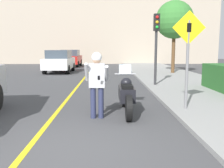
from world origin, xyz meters
TOP-DOWN VIEW (x-y plane):
  - ground_plane at (0.00, 0.00)m, footprint 80.00×80.00m
  - sidewalk_curb at (4.80, 4.00)m, footprint 4.40×44.00m
  - road_center_line at (-0.60, 6.00)m, footprint 0.12×36.00m
  - building_backdrop at (0.00, 26.00)m, footprint 28.00×1.20m
  - motorcycle at (1.36, 2.55)m, footprint 0.62×2.25m
  - person_biker at (0.56, 2.05)m, footprint 0.59×0.47m
  - crossing_sign at (3.03, 2.61)m, footprint 0.91×0.08m
  - traffic_light at (3.06, 7.32)m, footprint 0.26×0.30m
  - street_tree at (5.42, 13.21)m, footprint 2.59×2.59m
  - parked_car_white at (-2.80, 14.67)m, footprint 1.88×4.20m
  - parked_car_red at (-2.87, 21.05)m, footprint 1.88×4.20m

SIDE VIEW (x-z plane):
  - ground_plane at x=0.00m, z-range 0.00..0.00m
  - road_center_line at x=-0.60m, z-range 0.00..0.01m
  - sidewalk_curb at x=4.80m, z-range 0.00..0.11m
  - motorcycle at x=1.36m, z-range -0.14..1.17m
  - parked_car_white at x=-2.80m, z-range 0.02..1.70m
  - parked_car_red at x=-2.87m, z-range 0.02..1.70m
  - person_biker at x=0.56m, z-range 0.19..1.88m
  - crossing_sign at x=3.03m, z-range 0.38..3.07m
  - traffic_light at x=3.06m, z-range 0.76..3.99m
  - street_tree at x=5.42m, z-range 1.26..6.20m
  - building_backdrop at x=0.00m, z-range 0.00..8.23m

